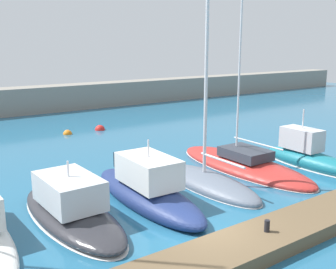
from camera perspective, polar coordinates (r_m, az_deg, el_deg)
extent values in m
plane|color=#236084|center=(15.75, 5.86, -14.54)|extent=(120.00, 120.00, 0.00)
cube|color=brown|center=(14.67, 9.88, -15.65)|extent=(28.10, 2.15, 0.54)
ellipsoid|color=#2D2D33|center=(17.61, -13.41, -11.00)|extent=(2.85, 7.99, 0.91)
ellipsoid|color=silver|center=(17.69, -13.38, -11.60)|extent=(2.88, 8.07, 0.12)
cube|color=silver|center=(17.30, -13.73, -7.66)|extent=(2.08, 3.26, 1.22)
cube|color=black|center=(18.20, -15.12, -6.10)|extent=(1.83, 0.85, 0.68)
cylinder|color=silver|center=(17.00, -13.89, -4.70)|extent=(0.08, 0.08, 0.65)
ellipsoid|color=navy|center=(19.07, -3.06, -8.52)|extent=(2.71, 8.60, 1.25)
cube|color=silver|center=(18.46, -2.75, -5.06)|extent=(1.97, 3.20, 1.29)
cube|color=black|center=(19.64, -4.98, -3.41)|extent=(1.71, 0.84, 0.72)
cylinder|color=silver|center=(18.17, -2.78, -1.94)|extent=(0.08, 0.08, 0.79)
ellipsoid|color=slate|center=(21.10, 5.70, -6.91)|extent=(2.48, 7.13, 1.10)
ellipsoid|color=silver|center=(21.14, 5.69, -7.21)|extent=(2.50, 7.20, 0.12)
cylinder|color=silver|center=(20.21, 5.40, 8.80)|extent=(0.17, 0.17, 10.31)
cylinder|color=silver|center=(19.94, 7.61, -3.62)|extent=(0.18, 3.11, 0.12)
ellipsoid|color=#B72D28|center=(24.40, 10.51, -4.35)|extent=(3.38, 10.09, 1.04)
ellipsoid|color=silver|center=(24.43, 10.50, -4.61)|extent=(3.42, 10.20, 0.12)
cylinder|color=silver|center=(23.80, 10.23, 14.66)|extent=(0.12, 0.12, 14.88)
cylinder|color=silver|center=(23.31, 12.44, -1.22)|extent=(0.12, 3.65, 0.08)
cube|color=#333842|center=(24.08, 10.83, -2.62)|extent=(1.98, 2.80, 0.56)
ellipsoid|color=#19707F|center=(25.69, 19.33, -3.51)|extent=(2.01, 6.37, 1.14)
ellipsoid|color=silver|center=(25.78, 19.28, -4.21)|extent=(2.03, 6.44, 0.12)
cube|color=silver|center=(25.81, 18.28, -0.57)|extent=(1.37, 2.45, 1.29)
cube|color=black|center=(25.90, 17.92, -0.06)|extent=(1.18, 0.64, 0.72)
cylinder|color=silver|center=(25.57, 18.47, 2.10)|extent=(0.08, 0.08, 1.15)
sphere|color=red|center=(34.98, -9.55, 0.64)|extent=(0.85, 0.85, 0.85)
sphere|color=orange|center=(33.88, -13.94, 0.04)|extent=(0.72, 0.72, 0.72)
cylinder|color=black|center=(15.40, 13.75, -12.38)|extent=(0.20, 0.20, 0.44)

